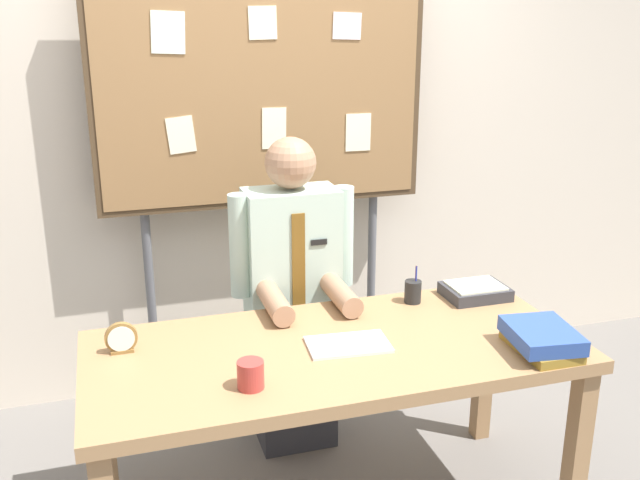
# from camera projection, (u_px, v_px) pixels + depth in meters

# --- Properties ---
(back_wall) EXTENTS (6.40, 0.08, 2.70)m
(back_wall) POSITION_uv_depth(u_px,v_px,m) (255.00, 129.00, 3.61)
(back_wall) COLOR beige
(back_wall) RESTS_ON ground_plane
(desk) EXTENTS (1.80, 0.81, 0.75)m
(desk) POSITION_uv_depth(u_px,v_px,m) (334.00, 366.00, 2.64)
(desk) COLOR #9E754C
(desk) RESTS_ON ground_plane
(person) EXTENTS (0.55, 0.56, 1.42)m
(person) POSITION_uv_depth(u_px,v_px,m) (293.00, 307.00, 3.18)
(person) COLOR #2D2D33
(person) RESTS_ON ground_plane
(bulletin_board) EXTENTS (1.59, 0.09, 2.18)m
(bulletin_board) POSITION_uv_depth(u_px,v_px,m) (263.00, 89.00, 3.36)
(bulletin_board) COLOR #4C3823
(bulletin_board) RESTS_ON ground_plane
(book_stack) EXTENTS (0.25, 0.30, 0.09)m
(book_stack) POSITION_uv_depth(u_px,v_px,m) (542.00, 339.00, 2.56)
(book_stack) COLOR olive
(book_stack) RESTS_ON desk
(open_notebook) EXTENTS (0.31, 0.21, 0.01)m
(open_notebook) POSITION_uv_depth(u_px,v_px,m) (348.00, 345.00, 2.61)
(open_notebook) COLOR silver
(open_notebook) RESTS_ON desk
(desk_clock) EXTENTS (0.11, 0.04, 0.11)m
(desk_clock) POSITION_uv_depth(u_px,v_px,m) (121.00, 339.00, 2.54)
(desk_clock) COLOR olive
(desk_clock) RESTS_ON desk
(coffee_mug) EXTENTS (0.09, 0.09, 0.09)m
(coffee_mug) POSITION_uv_depth(u_px,v_px,m) (251.00, 375.00, 2.31)
(coffee_mug) COLOR #B23833
(coffee_mug) RESTS_ON desk
(pen_holder) EXTENTS (0.07, 0.07, 0.16)m
(pen_holder) POSITION_uv_depth(u_px,v_px,m) (413.00, 291.00, 2.99)
(pen_holder) COLOR #262626
(pen_holder) RESTS_ON desk
(paper_tray) EXTENTS (0.26, 0.20, 0.06)m
(paper_tray) POSITION_uv_depth(u_px,v_px,m) (475.00, 291.00, 3.05)
(paper_tray) COLOR #333338
(paper_tray) RESTS_ON desk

